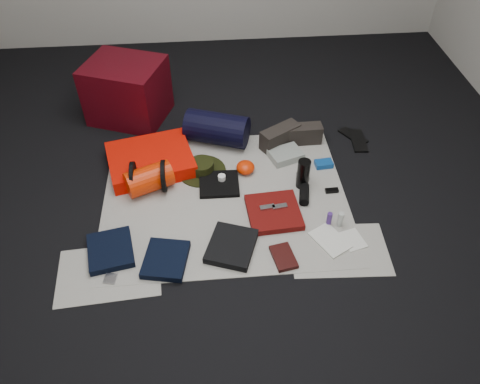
{
  "coord_description": "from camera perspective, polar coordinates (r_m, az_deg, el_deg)",
  "views": [
    {
      "loc": [
        -0.09,
        -2.2,
        2.2
      ],
      "look_at": [
        0.09,
        -0.06,
        0.1
      ],
      "focal_mm": 35.0,
      "sensor_mm": 36.0,
      "label": 1
    }
  ],
  "objects": [
    {
      "name": "black_tshirt",
      "position": [
        3.18,
        -2.55,
        0.98
      ],
      "size": [
        0.27,
        0.25,
        0.03
      ],
      "primitive_type": "cube",
      "rotation": [
        0.0,
        0.0,
        -0.02
      ],
      "color": "black",
      "rests_on": "newspaper_mat"
    },
    {
      "name": "map_booklet",
      "position": [
        2.9,
        10.92,
        -5.78
      ],
      "size": [
        0.25,
        0.28,
        0.01
      ],
      "primitive_type": "cube",
      "rotation": [
        0.0,
        0.0,
        0.51
      ],
      "color": "silver",
      "rests_on": "newspaper_mat"
    },
    {
      "name": "sunglasses",
      "position": [
        3.19,
        11.12,
        0.18
      ],
      "size": [
        0.09,
        0.04,
        0.02
      ],
      "primitive_type": "cube",
      "rotation": [
        0.0,
        0.0,
        0.02
      ],
      "color": "black",
      "rests_on": "newspaper_mat"
    },
    {
      "name": "hiking_boot_left",
      "position": [
        3.48,
        4.9,
        6.73
      ],
      "size": [
        0.32,
        0.26,
        0.15
      ],
      "primitive_type": "cube",
      "rotation": [
        0.0,
        0.0,
        0.55
      ],
      "color": "#282320",
      "rests_on": "newspaper_mat"
    },
    {
      "name": "energy_bar_b",
      "position": [
        2.98,
        4.87,
        -1.76
      ],
      "size": [
        0.1,
        0.05,
        0.01
      ],
      "primitive_type": "cube",
      "rotation": [
        0.0,
        0.0,
        0.14
      ],
      "color": "#A3A3A8",
      "rests_on": "red_shirt"
    },
    {
      "name": "tape_roll",
      "position": [
        3.18,
        -2.24,
        1.77
      ],
      "size": [
        0.05,
        0.05,
        0.04
      ],
      "primitive_type": "cylinder",
      "color": "white",
      "rests_on": "black_tshirt"
    },
    {
      "name": "hiking_boot_right",
      "position": [
        3.54,
        7.6,
        7.03
      ],
      "size": [
        0.29,
        0.11,
        0.14
      ],
      "primitive_type": "cube",
      "rotation": [
        0.0,
        0.0,
        0.02
      ],
      "color": "#282320",
      "rests_on": "newspaper_mat"
    },
    {
      "name": "floor",
      "position": [
        3.12,
        -1.82,
        -0.82
      ],
      "size": [
        4.5,
        4.5,
        0.02
      ],
      "primitive_type": "cube",
      "color": "black",
      "rests_on": "ground"
    },
    {
      "name": "boonie_crown",
      "position": [
        3.27,
        -4.71,
        3.14
      ],
      "size": [
        0.17,
        0.17,
        0.08
      ],
      "primitive_type": "cylinder",
      "color": "black",
      "rests_on": "boonie_brim"
    },
    {
      "name": "red_cabinet",
      "position": [
        3.81,
        -13.6,
        11.9
      ],
      "size": [
        0.68,
        0.63,
        0.46
      ],
      "primitive_type": "cube",
      "rotation": [
        0.0,
        0.0,
        -0.36
      ],
      "color": "#45050D",
      "rests_on": "floor"
    },
    {
      "name": "toiletry_clear",
      "position": [
        2.96,
        12.13,
        -3.29
      ],
      "size": [
        0.04,
        0.04,
        0.11
      ],
      "primitive_type": "cylinder",
      "rotation": [
        0.0,
        0.0,
        0.05
      ],
      "color": "#ACB1AC",
      "rests_on": "newspaper_mat"
    },
    {
      "name": "trousers_charcoal",
      "position": [
        2.79,
        -1.04,
        -6.62
      ],
      "size": [
        0.35,
        0.37,
        0.05
      ],
      "primitive_type": "cube",
      "rotation": [
        0.0,
        0.0,
        -0.35
      ],
      "color": "black",
      "rests_on": "newspaper_mat"
    },
    {
      "name": "flip_flop_right",
      "position": [
        3.67,
        14.2,
        6.09
      ],
      "size": [
        0.12,
        0.28,
        0.02
      ],
      "primitive_type": "cube",
      "rotation": [
        0.0,
        0.0,
        -0.07
      ],
      "color": "black",
      "rests_on": "floor"
    },
    {
      "name": "trousers_navy_a",
      "position": [
        2.88,
        -15.51,
        -6.87
      ],
      "size": [
        0.31,
        0.34,
        0.05
      ],
      "primitive_type": "cube",
      "rotation": [
        0.0,
        0.0,
        0.19
      ],
      "color": "black",
      "rests_on": "newspaper_mat"
    },
    {
      "name": "stuff_sack",
      "position": [
        3.16,
        -11.02,
        1.58
      ],
      "size": [
        0.35,
        0.28,
        0.18
      ],
      "primitive_type": "cylinder",
      "rotation": [
        0.0,
        1.57,
        0.41
      ],
      "color": "red",
      "rests_on": "newspaper_mat"
    },
    {
      "name": "trousers_navy_b",
      "position": [
        2.77,
        -9.04,
        -8.13
      ],
      "size": [
        0.29,
        0.32,
        0.04
      ],
      "primitive_type": "cube",
      "rotation": [
        0.0,
        0.0,
        -0.2
      ],
      "color": "black",
      "rests_on": "newspaper_mat"
    },
    {
      "name": "cyan_case",
      "position": [
        3.37,
        10.17,
        3.4
      ],
      "size": [
        0.13,
        0.09,
        0.04
      ],
      "primitive_type": "cube",
      "rotation": [
        0.0,
        0.0,
        0.09
      ],
      "color": "navy",
      "rests_on": "newspaper_mat"
    },
    {
      "name": "sack_strap_left",
      "position": [
        3.16,
        -12.86,
        1.71
      ],
      "size": [
        0.02,
        0.22,
        0.22
      ],
      "primitive_type": "cylinder",
      "rotation": [
        0.0,
        1.57,
        0.0
      ],
      "color": "black",
      "rests_on": "newspaper_mat"
    },
    {
      "name": "speaker",
      "position": [
        3.11,
        7.84,
        -0.28
      ],
      "size": [
        0.1,
        0.17,
        0.06
      ],
      "primitive_type": "cylinder",
      "rotation": [
        1.57,
        0.0,
        -0.2
      ],
      "color": "black",
      "rests_on": "newspaper_mat"
    },
    {
      "name": "toiletry_purple",
      "position": [
        2.96,
        10.82,
        -3.24
      ],
      "size": [
        0.03,
        0.03,
        0.1
      ],
      "primitive_type": "cylinder",
      "rotation": [
        0.0,
        0.0,
        -0.02
      ],
      "color": "#3F226F",
      "rests_on": "newspaper_mat"
    },
    {
      "name": "newspaper_sheet_front_left",
      "position": [
        2.81,
        -15.66,
        -9.43
      ],
      "size": [
        0.61,
        0.44,
        0.0
      ],
      "primitive_type": "cube",
      "rotation": [
        0.0,
        0.0,
        0.07
      ],
      "color": "beige",
      "rests_on": "floor"
    },
    {
      "name": "newspaper_sheet_front_right",
      "position": [
        2.87,
        11.96,
        -6.91
      ],
      "size": [
        0.6,
        0.43,
        0.0
      ],
      "primitive_type": "cube",
      "rotation": [
        0.0,
        0.0,
        -0.05
      ],
      "color": "beige",
      "rests_on": "floor"
    },
    {
      "name": "flip_flop_left",
      "position": [
        3.7,
        13.61,
        6.65
      ],
      "size": [
        0.2,
        0.25,
        0.01
      ],
      "primitive_type": "cube",
      "rotation": [
        0.0,
        0.0,
        0.57
      ],
      "color": "black",
      "rests_on": "floor"
    },
    {
      "name": "water_bottle",
      "position": [
        3.14,
        7.72,
        2.21
      ],
      "size": [
        0.11,
        0.11,
        0.21
      ],
      "primitive_type": "cylinder",
      "rotation": [
        0.0,
        0.0,
        -0.38
      ],
      "color": "black",
      "rests_on": "newspaper_mat"
    },
    {
      "name": "paperback_book",
      "position": [
        2.77,
        5.33,
        -7.89
      ],
      "size": [
        0.16,
        0.21,
        0.03
      ],
      "primitive_type": "cube",
      "rotation": [
        0.0,
        0.0,
        0.2
      ],
      "color": "black",
      "rests_on": "newspaper_mat"
    },
    {
      "name": "newspaper_mat",
      "position": [
        3.11,
        -1.83,
        -0.65
      ],
      "size": [
        1.6,
        1.3,
        0.01
      ],
      "primitive_type": "cube",
      "color": "beige",
      "rests_on": "floor"
    },
    {
      "name": "boonie_brim",
      "position": [
        3.3,
        -4.66,
        2.59
      ],
      "size": [
        0.35,
        0.35,
        0.01
      ],
      "primitive_type": "cylinder",
      "rotation": [
        0.0,
        0.0,
        -0.03
      ],
      "color": "black",
      "rests_on": "newspaper_mat"
    },
    {
      "name": "navy_duffel",
      "position": [
        3.48,
        -2.83,
        7.74
      ],
      "size": [
        0.51,
        0.38,
        0.24
      ],
      "primitive_type": "cylinder",
      "rotation": [
        0.0,
        1.57,
        -0.35
      ],
      "color": "black",
      "rests_on": "newspaper_mat"
    },
    {
      "name": "energy_bar_a",
      "position": [
        2.97,
        3.34,
        -1.86
      ],
      "size": [
        0.1,
        0.05,
        0.01
      ],
      "primitive_type": "cube",
      "rotation": [
        0.0,
        0.0,
        0.14
      ],
      "color": "#A3A3A8",
      "rests_on": "red_shirt"
    },
    {
      "name": "map_printout",
      "position": [
        2.93,
        13.58,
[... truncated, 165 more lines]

